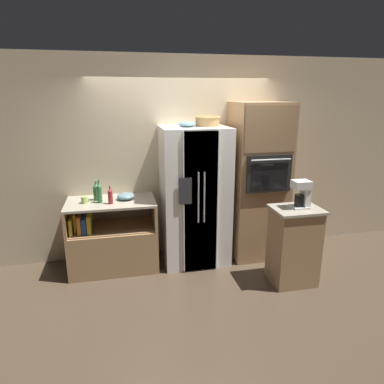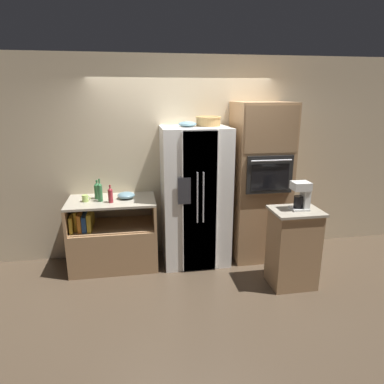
# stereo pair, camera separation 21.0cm
# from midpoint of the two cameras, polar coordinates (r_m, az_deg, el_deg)

# --- Properties ---
(ground_plane) EXTENTS (20.00, 20.00, 0.00)m
(ground_plane) POSITION_cam_midpoint_polar(r_m,az_deg,el_deg) (4.93, 0.51, -11.61)
(ground_plane) COLOR #4C3D2D
(wall_back) EXTENTS (12.00, 0.06, 2.80)m
(wall_back) POSITION_cam_midpoint_polar(r_m,az_deg,el_deg) (4.90, -0.37, 5.58)
(wall_back) COLOR beige
(wall_back) RESTS_ON ground_plane
(counter_left) EXTENTS (1.14, 0.67, 0.95)m
(counter_left) POSITION_cam_midpoint_polar(r_m,az_deg,el_deg) (4.80, -11.82, -8.06)
(counter_left) COLOR #A87F56
(counter_left) RESTS_ON ground_plane
(refrigerator) EXTENTS (0.89, 0.73, 1.88)m
(refrigerator) POSITION_cam_midpoint_polar(r_m,az_deg,el_deg) (4.66, 1.83, -0.79)
(refrigerator) COLOR white
(refrigerator) RESTS_ON ground_plane
(wall_oven) EXTENTS (0.75, 0.73, 2.19)m
(wall_oven) POSITION_cam_midpoint_polar(r_m,az_deg,el_deg) (4.89, 12.40, 1.57)
(wall_oven) COLOR #A87F56
(wall_oven) RESTS_ON ground_plane
(island_counter) EXTENTS (0.58, 0.47, 0.98)m
(island_counter) POSITION_cam_midpoint_polar(r_m,az_deg,el_deg) (4.41, 17.80, -8.84)
(island_counter) COLOR #A87F56
(island_counter) RESTS_ON ground_plane
(wicker_basket) EXTENTS (0.34, 0.34, 0.13)m
(wicker_basket) POSITION_cam_midpoint_polar(r_m,az_deg,el_deg) (4.60, 4.08, 11.76)
(wicker_basket) COLOR tan
(wicker_basket) RESTS_ON refrigerator
(fruit_bowl) EXTENTS (0.24, 0.24, 0.07)m
(fruit_bowl) POSITION_cam_midpoint_polar(r_m,az_deg,el_deg) (4.48, 0.59, 11.25)
(fruit_bowl) COLOR #668C99
(fruit_bowl) RESTS_ON refrigerator
(bottle_tall) EXTENTS (0.08, 0.08, 0.25)m
(bottle_tall) POSITION_cam_midpoint_polar(r_m,az_deg,el_deg) (4.66, -14.25, 0.27)
(bottle_tall) COLOR #33723F
(bottle_tall) RESTS_ON counter_left
(bottle_short) EXTENTS (0.06, 0.06, 0.30)m
(bottle_short) POSITION_cam_midpoint_polar(r_m,az_deg,el_deg) (4.53, -13.82, 0.03)
(bottle_short) COLOR #33723F
(bottle_short) RESTS_ON counter_left
(bottle_wide) EXTENTS (0.06, 0.06, 0.23)m
(bottle_wide) POSITION_cam_midpoint_polar(r_m,az_deg,el_deg) (4.46, -12.14, -0.47)
(bottle_wide) COLOR maroon
(bottle_wide) RESTS_ON counter_left
(mug) EXTENTS (0.11, 0.08, 0.09)m
(mug) POSITION_cam_midpoint_polar(r_m,az_deg,el_deg) (4.59, -16.13, -1.03)
(mug) COLOR #B2D166
(mug) RESTS_ON counter_left
(mixing_bowl) EXTENTS (0.23, 0.23, 0.09)m
(mixing_bowl) POSITION_cam_midpoint_polar(r_m,az_deg,el_deg) (4.61, -9.64, -0.56)
(mixing_bowl) COLOR #668C99
(mixing_bowl) RESTS_ON counter_left
(coffee_maker) EXTENTS (0.20, 0.18, 0.33)m
(coffee_maker) POSITION_cam_midpoint_polar(r_m,az_deg,el_deg) (4.21, 19.22, -0.39)
(coffee_maker) COLOR white
(coffee_maker) RESTS_ON island_counter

